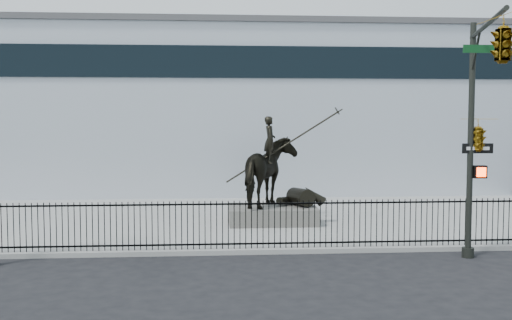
{
  "coord_description": "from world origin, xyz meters",
  "views": [
    {
      "loc": [
        -0.69,
        -17.09,
        4.2
      ],
      "look_at": [
        1.01,
        6.0,
        2.58
      ],
      "focal_mm": 42.0,
      "sensor_mm": 36.0,
      "label": 1
    }
  ],
  "objects": [
    {
      "name": "building",
      "position": [
        0.0,
        20.0,
        4.5
      ],
      "size": [
        44.0,
        14.0,
        9.0
      ],
      "primitive_type": "cube",
      "color": "silver",
      "rests_on": "ground"
    },
    {
      "name": "picket_fence",
      "position": [
        0.0,
        1.25,
        0.9
      ],
      "size": [
        22.1,
        0.1,
        1.5
      ],
      "color": "black",
      "rests_on": "plaza"
    },
    {
      "name": "equestrian_statue",
      "position": [
        1.69,
        5.79,
        2.11
      ],
      "size": [
        4.33,
        2.67,
        3.67
      ],
      "rotation": [
        0.0,
        0.0,
        0.0
      ],
      "color": "black",
      "rests_on": "statue_plinth"
    },
    {
      "name": "statue_plinth",
      "position": [
        1.63,
        5.79,
        0.47
      ],
      "size": [
        3.38,
        2.32,
        0.63
      ],
      "primitive_type": "cube",
      "rotation": [
        0.0,
        0.0,
        0.0
      ],
      "color": "#53504C",
      "rests_on": "plaza"
    },
    {
      "name": "plaza",
      "position": [
        0.0,
        7.0,
        0.07
      ],
      "size": [
        30.0,
        12.0,
        0.15
      ],
      "primitive_type": "cube",
      "color": "gray",
      "rests_on": "ground"
    },
    {
      "name": "traffic_signal_right",
      "position": [
        6.47,
        -2.0,
        4.85
      ],
      "size": [
        2.17,
        6.86,
        7.0
      ],
      "color": "black",
      "rests_on": "ground"
    },
    {
      "name": "ground",
      "position": [
        0.0,
        0.0,
        0.0
      ],
      "size": [
        120.0,
        120.0,
        0.0
      ],
      "primitive_type": "plane",
      "color": "black",
      "rests_on": "ground"
    }
  ]
}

